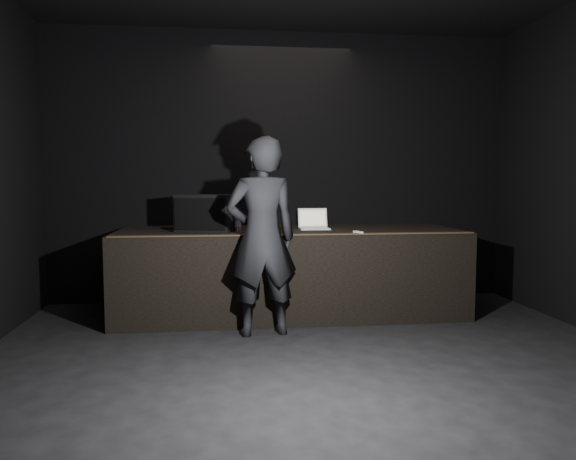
% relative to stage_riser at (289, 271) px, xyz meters
% --- Properties ---
extents(ground, '(7.00, 7.00, 0.00)m').
position_rel_stage_riser_xyz_m(ground, '(0.00, -2.73, -0.50)').
color(ground, black).
rests_on(ground, ground).
extents(room_walls, '(6.10, 7.10, 3.52)m').
position_rel_stage_riser_xyz_m(room_walls, '(0.00, -2.73, 1.52)').
color(room_walls, black).
rests_on(room_walls, ground).
extents(stage_riser, '(4.00, 1.50, 1.00)m').
position_rel_stage_riser_xyz_m(stage_riser, '(0.00, 0.00, 0.00)').
color(stage_riser, black).
rests_on(stage_riser, ground).
extents(riser_lip, '(3.92, 0.10, 0.01)m').
position_rel_stage_riser_xyz_m(riser_lip, '(0.00, -0.71, 0.51)').
color(riser_lip, brown).
rests_on(riser_lip, stage_riser).
extents(stage_monitor, '(0.73, 0.63, 0.42)m').
position_rel_stage_riser_xyz_m(stage_monitor, '(-0.97, -0.12, 0.71)').
color(stage_monitor, black).
rests_on(stage_monitor, stage_riser).
extents(cable, '(0.94, 0.15, 0.02)m').
position_rel_stage_riser_xyz_m(cable, '(-1.35, 0.21, 0.51)').
color(cable, black).
rests_on(cable, stage_riser).
extents(laptop, '(0.36, 0.32, 0.24)m').
position_rel_stage_riser_xyz_m(laptop, '(0.30, 0.02, 0.56)').
color(laptop, silver).
rests_on(laptop, stage_riser).
extents(beer_can, '(0.07, 0.07, 0.17)m').
position_rel_stage_riser_xyz_m(beer_can, '(-0.61, -0.23, 0.59)').
color(beer_can, silver).
rests_on(beer_can, stage_riser).
extents(plastic_cup, '(0.09, 0.09, 0.11)m').
position_rel_stage_riser_xyz_m(plastic_cup, '(-0.14, -0.04, 0.56)').
color(plastic_cup, white).
rests_on(plastic_cup, stage_riser).
extents(wii_remote, '(0.08, 0.16, 0.03)m').
position_rel_stage_riser_xyz_m(wii_remote, '(0.68, -0.65, 0.51)').
color(wii_remote, white).
rests_on(wii_remote, stage_riser).
extents(person, '(0.81, 0.60, 2.02)m').
position_rel_stage_riser_xyz_m(person, '(-0.39, -0.95, 0.51)').
color(person, black).
rests_on(person, ground).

